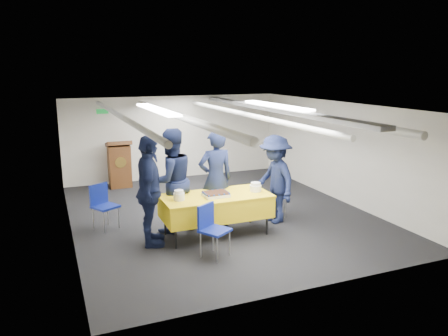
{
  "coord_description": "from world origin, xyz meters",
  "views": [
    {
      "loc": [
        -3.28,
        -8.25,
        3.03
      ],
      "look_at": [
        0.02,
        -0.2,
        1.05
      ],
      "focal_mm": 35.0,
      "sensor_mm": 36.0,
      "label": 1
    }
  ],
  "objects_px": {
    "chair_near": "(211,225)",
    "sheet_cake": "(216,194)",
    "chair_right": "(276,192)",
    "podium": "(119,164)",
    "sailor_a": "(216,179)",
    "sailor_c": "(149,191)",
    "sailor_d": "(275,179)",
    "serving_table": "(216,206)",
    "sailor_b": "(171,180)",
    "chair_left": "(102,202)"
  },
  "relations": [
    {
      "from": "sailor_a",
      "to": "sailor_c",
      "type": "xyz_separation_m",
      "value": [
        -1.4,
        -0.48,
        0.02
      ]
    },
    {
      "from": "sailor_a",
      "to": "sailor_b",
      "type": "relative_size",
      "value": 0.97
    },
    {
      "from": "serving_table",
      "to": "chair_left",
      "type": "relative_size",
      "value": 2.3
    },
    {
      "from": "chair_near",
      "to": "chair_right",
      "type": "xyz_separation_m",
      "value": [
        1.94,
        1.3,
        0.0
      ]
    },
    {
      "from": "chair_right",
      "to": "sailor_a",
      "type": "relative_size",
      "value": 0.46
    },
    {
      "from": "sailor_c",
      "to": "sailor_d",
      "type": "relative_size",
      "value": 1.1
    },
    {
      "from": "sailor_a",
      "to": "sailor_b",
      "type": "height_order",
      "value": "sailor_b"
    },
    {
      "from": "sheet_cake",
      "to": "chair_near",
      "type": "bearing_deg",
      "value": -116.81
    },
    {
      "from": "sailor_c",
      "to": "sailor_d",
      "type": "height_order",
      "value": "sailor_c"
    },
    {
      "from": "chair_near",
      "to": "sailor_c",
      "type": "xyz_separation_m",
      "value": [
        -0.82,
        0.81,
        0.44
      ]
    },
    {
      "from": "sheet_cake",
      "to": "chair_left",
      "type": "height_order",
      "value": "chair_left"
    },
    {
      "from": "sheet_cake",
      "to": "sailor_c",
      "type": "height_order",
      "value": "sailor_c"
    },
    {
      "from": "chair_right",
      "to": "chair_left",
      "type": "bearing_deg",
      "value": 168.74
    },
    {
      "from": "chair_left",
      "to": "sailor_d",
      "type": "relative_size",
      "value": 0.49
    },
    {
      "from": "chair_right",
      "to": "sailor_a",
      "type": "xyz_separation_m",
      "value": [
        -1.36,
        -0.02,
        0.42
      ]
    },
    {
      "from": "chair_left",
      "to": "chair_near",
      "type": "bearing_deg",
      "value": -53.1
    },
    {
      "from": "chair_near",
      "to": "sailor_a",
      "type": "relative_size",
      "value": 0.46
    },
    {
      "from": "podium",
      "to": "chair_left",
      "type": "distance_m",
      "value": 3.07
    },
    {
      "from": "sheet_cake",
      "to": "chair_right",
      "type": "xyz_separation_m",
      "value": [
        1.56,
        0.54,
        -0.28
      ]
    },
    {
      "from": "sailor_a",
      "to": "sailor_c",
      "type": "relative_size",
      "value": 0.98
    },
    {
      "from": "sheet_cake",
      "to": "chair_near",
      "type": "height_order",
      "value": "chair_near"
    },
    {
      "from": "serving_table",
      "to": "chair_near",
      "type": "bearing_deg",
      "value": -116.33
    },
    {
      "from": "chair_near",
      "to": "sailor_b",
      "type": "relative_size",
      "value": 0.44
    },
    {
      "from": "chair_near",
      "to": "chair_left",
      "type": "height_order",
      "value": "same"
    },
    {
      "from": "serving_table",
      "to": "chair_right",
      "type": "relative_size",
      "value": 2.3
    },
    {
      "from": "podium",
      "to": "sailor_a",
      "type": "bearing_deg",
      "value": -70.88
    },
    {
      "from": "sheet_cake",
      "to": "chair_left",
      "type": "relative_size",
      "value": 0.53
    },
    {
      "from": "serving_table",
      "to": "chair_left",
      "type": "xyz_separation_m",
      "value": [
        -1.9,
        1.15,
        -0.03
      ]
    },
    {
      "from": "sailor_d",
      "to": "sailor_c",
      "type": "bearing_deg",
      "value": -87.59
    },
    {
      "from": "podium",
      "to": "chair_near",
      "type": "height_order",
      "value": "podium"
    },
    {
      "from": "chair_left",
      "to": "sailor_c",
      "type": "xyz_separation_m",
      "value": [
        0.67,
        -1.18,
        0.44
      ]
    },
    {
      "from": "chair_left",
      "to": "sailor_a",
      "type": "xyz_separation_m",
      "value": [
        2.07,
        -0.7,
        0.42
      ]
    },
    {
      "from": "sailor_a",
      "to": "sailor_b",
      "type": "bearing_deg",
      "value": -5.23
    },
    {
      "from": "chair_near",
      "to": "sailor_d",
      "type": "xyz_separation_m",
      "value": [
        1.76,
        1.06,
        0.35
      ]
    },
    {
      "from": "chair_left",
      "to": "podium",
      "type": "bearing_deg",
      "value": 74.88
    },
    {
      "from": "sailor_b",
      "to": "sheet_cake",
      "type": "bearing_deg",
      "value": 125.56
    },
    {
      "from": "sailor_c",
      "to": "sailor_d",
      "type": "distance_m",
      "value": 2.6
    },
    {
      "from": "serving_table",
      "to": "chair_near",
      "type": "relative_size",
      "value": 2.3
    },
    {
      "from": "sheet_cake",
      "to": "sailor_a",
      "type": "distance_m",
      "value": 0.58
    },
    {
      "from": "sailor_b",
      "to": "sailor_c",
      "type": "height_order",
      "value": "sailor_b"
    },
    {
      "from": "podium",
      "to": "sailor_d",
      "type": "relative_size",
      "value": 0.71
    },
    {
      "from": "sailor_c",
      "to": "chair_near",
      "type": "bearing_deg",
      "value": -120.73
    },
    {
      "from": "serving_table",
      "to": "chair_right",
      "type": "xyz_separation_m",
      "value": [
        1.53,
        0.47,
        -0.03
      ]
    },
    {
      "from": "serving_table",
      "to": "sailor_d",
      "type": "height_order",
      "value": "sailor_d"
    },
    {
      "from": "serving_table",
      "to": "sailor_b",
      "type": "xyz_separation_m",
      "value": [
        -0.7,
        0.54,
        0.43
      ]
    },
    {
      "from": "serving_table",
      "to": "podium",
      "type": "relative_size",
      "value": 1.6
    },
    {
      "from": "chair_left",
      "to": "serving_table",
      "type": "bearing_deg",
      "value": -31.3
    },
    {
      "from": "podium",
      "to": "sailor_a",
      "type": "xyz_separation_m",
      "value": [
        1.27,
        -3.66,
        0.34
      ]
    },
    {
      "from": "sheet_cake",
      "to": "sailor_d",
      "type": "distance_m",
      "value": 1.42
    },
    {
      "from": "chair_near",
      "to": "sheet_cake",
      "type": "bearing_deg",
      "value": 63.19
    }
  ]
}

